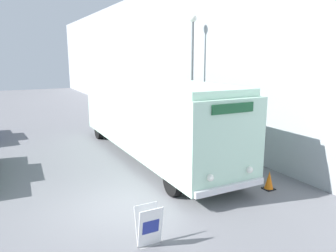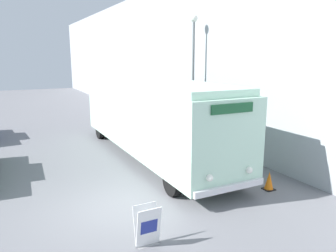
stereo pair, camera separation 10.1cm
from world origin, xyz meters
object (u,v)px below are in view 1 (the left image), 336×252
streetlamp (192,62)px  vintage_bus (150,114)px  sign_board (149,226)px  traffic_cone (269,180)px

streetlamp → vintage_bus: bearing=-157.8°
sign_board → traffic_cone: 5.12m
traffic_cone → sign_board: bearing=-166.6°
sign_board → streetlamp: 10.34m
sign_board → streetlamp: bearing=52.5°
vintage_bus → sign_board: 7.32m
streetlamp → traffic_cone: 7.59m
vintage_bus → streetlamp: (2.85, 1.16, 2.23)m
vintage_bus → sign_board: size_ratio=11.59×
vintage_bus → sign_board: (-3.03, -6.50, -1.45)m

